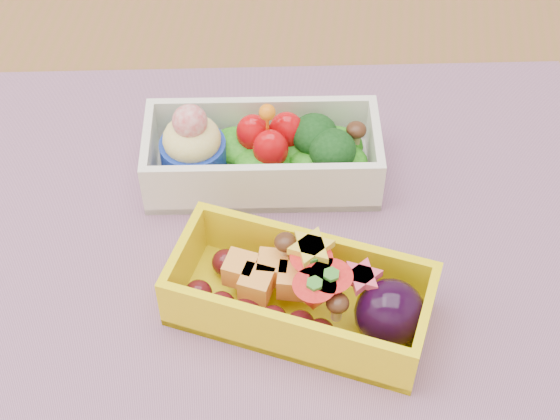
# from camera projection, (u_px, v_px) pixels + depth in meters

# --- Properties ---
(table) EXTENTS (1.20, 0.80, 0.75)m
(table) POSITION_uv_depth(u_px,v_px,m) (239.00, 325.00, 0.70)
(table) COLOR brown
(table) RESTS_ON ground
(placemat) EXTENTS (0.60, 0.50, 0.00)m
(placemat) POSITION_uv_depth(u_px,v_px,m) (269.00, 247.00, 0.63)
(placemat) COLOR gray
(placemat) RESTS_ON table
(bento_white) EXTENTS (0.19, 0.11, 0.08)m
(bento_white) POSITION_uv_depth(u_px,v_px,m) (261.00, 154.00, 0.66)
(bento_white) COLOR white
(bento_white) RESTS_ON placemat
(bento_yellow) EXTENTS (0.19, 0.11, 0.06)m
(bento_yellow) POSITION_uv_depth(u_px,v_px,m) (306.00, 295.00, 0.57)
(bento_yellow) COLOR yellow
(bento_yellow) RESTS_ON placemat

